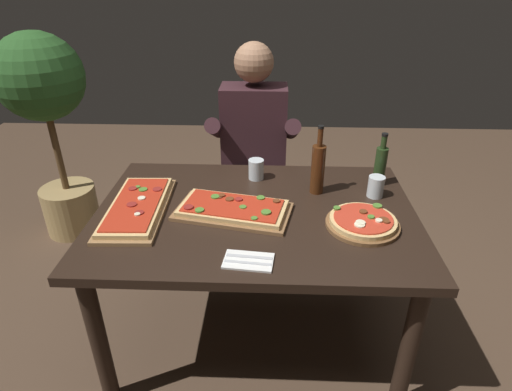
% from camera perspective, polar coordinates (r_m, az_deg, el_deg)
% --- Properties ---
extents(ground_plane, '(6.40, 6.40, 0.00)m').
position_cam_1_polar(ground_plane, '(2.31, -0.05, -18.03)').
color(ground_plane, '#4C3828').
extents(dining_table, '(1.40, 0.96, 0.74)m').
position_cam_1_polar(dining_table, '(1.90, -0.06, -4.58)').
color(dining_table, black).
rests_on(dining_table, ground_plane).
extents(pizza_rectangular_front, '(0.53, 0.35, 0.05)m').
position_cam_1_polar(pizza_rectangular_front, '(1.82, -3.15, -1.88)').
color(pizza_rectangular_front, brown).
rests_on(pizza_rectangular_front, dining_table).
extents(pizza_rectangular_left, '(0.26, 0.55, 0.05)m').
position_cam_1_polar(pizza_rectangular_left, '(1.91, -15.81, -1.46)').
color(pizza_rectangular_left, olive).
rests_on(pizza_rectangular_left, dining_table).
extents(pizza_round_far, '(0.30, 0.30, 0.05)m').
position_cam_1_polar(pizza_round_far, '(1.79, 14.27, -3.51)').
color(pizza_round_far, brown).
rests_on(pizza_round_far, dining_table).
extents(wine_bottle_dark, '(0.06, 0.06, 0.33)m').
position_cam_1_polar(wine_bottle_dark, '(1.96, 8.39, 3.74)').
color(wine_bottle_dark, '#47230F').
rests_on(wine_bottle_dark, dining_table).
extents(oil_bottle_amber, '(0.06, 0.06, 0.26)m').
position_cam_1_polar(oil_bottle_amber, '(2.11, 16.50, 4.06)').
color(oil_bottle_amber, '#233819').
rests_on(oil_bottle_amber, dining_table).
extents(tumbler_near_camera, '(0.08, 0.08, 0.10)m').
position_cam_1_polar(tumbler_near_camera, '(2.11, 0.02, 3.57)').
color(tumbler_near_camera, silver).
rests_on(tumbler_near_camera, dining_table).
extents(tumbler_far_side, '(0.07, 0.07, 0.10)m').
position_cam_1_polar(tumbler_far_side, '(2.02, 15.93, 1.18)').
color(tumbler_far_side, silver).
rests_on(tumbler_far_side, dining_table).
extents(napkin_cutlery_set, '(0.19, 0.13, 0.01)m').
position_cam_1_polar(napkin_cutlery_set, '(1.55, -1.04, -8.84)').
color(napkin_cutlery_set, white).
rests_on(napkin_cutlery_set, dining_table).
extents(diner_chair, '(0.44, 0.44, 0.87)m').
position_cam_1_polar(diner_chair, '(2.72, -0.18, 2.58)').
color(diner_chair, black).
rests_on(diner_chair, ground_plane).
extents(seated_diner, '(0.53, 0.41, 1.33)m').
position_cam_1_polar(seated_diner, '(2.51, -0.31, 6.63)').
color(seated_diner, '#23232D').
rests_on(seated_diner, ground_plane).
extents(potted_plant_corner, '(0.53, 0.53, 1.36)m').
position_cam_1_polar(potted_plant_corner, '(2.99, -26.42, 10.22)').
color(potted_plant_corner, tan).
rests_on(potted_plant_corner, ground_plane).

